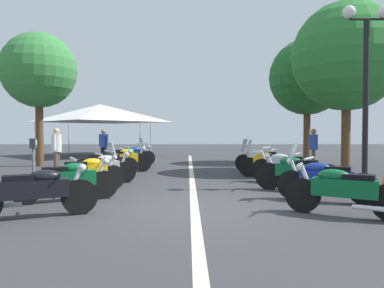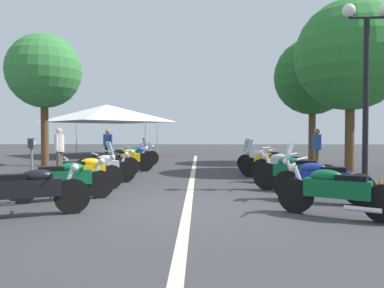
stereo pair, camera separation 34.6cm
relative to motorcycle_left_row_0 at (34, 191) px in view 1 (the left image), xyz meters
The scene contains 27 objects.
ground_plane 2.83m from the motorcycle_left_row_0, 72.83° to the right, with size 80.00×80.00×0.00m, color #38383A.
lane_centre_stripe 6.29m from the motorcycle_left_row_0, 25.16° to the right, with size 22.55×0.16×0.01m, color beige.
motorcycle_left_row_0 is the anchor object (origin of this frame).
motorcycle_left_row_1 1.52m from the motorcycle_left_row_0, ahead, with size 1.11×1.99×0.98m.
motorcycle_left_row_2 2.87m from the motorcycle_left_row_0, ahead, with size 1.08×1.80×1.19m.
motorcycle_left_row_3 4.17m from the motorcycle_left_row_0, ahead, with size 0.94×1.93×0.98m.
motorcycle_left_row_4 5.65m from the motorcycle_left_row_0, ahead, with size 1.13×1.91×0.99m.
motorcycle_left_row_5 7.20m from the motorcycle_left_row_0, ahead, with size 0.96×2.09×1.02m.
motorcycle_left_row_6 8.49m from the motorcycle_left_row_0, ahead, with size 0.98×1.99×1.22m.
motorcycle_left_row_7 9.80m from the motorcycle_left_row_0, ahead, with size 1.07×2.00×1.00m.
motorcycle_right_row_0 5.17m from the motorcycle_left_row_0, 89.17° to the right, with size 1.16×1.79×0.99m.
motorcycle_right_row_1 5.56m from the motorcycle_left_row_0, 74.85° to the right, with size 1.05×1.86×1.20m.
motorcycle_right_row_2 5.94m from the motorcycle_left_row_0, 61.33° to the right, with size 0.98×1.98×1.02m.
motorcycle_right_row_3 6.78m from the motorcycle_left_row_0, 51.20° to the right, with size 1.15×1.81×1.02m.
motorcycle_right_row_4 7.62m from the motorcycle_left_row_0, 42.32° to the right, with size 0.91×1.93×1.21m.
motorcycle_right_row_5 8.77m from the motorcycle_left_row_0, 36.26° to the right, with size 1.09×1.88×1.21m.
street_lamp_twin_globe 8.24m from the motorcycle_left_row_0, 65.18° to the right, with size 0.32×1.22×4.63m.
parking_meter 2.47m from the motorcycle_left_row_0, 22.71° to the left, with size 0.20×0.15×1.29m.
traffic_cone_0 9.52m from the motorcycle_left_row_0, 43.84° to the right, with size 0.36×0.36×0.61m.
traffic_cone_1 6.33m from the motorcycle_left_row_0, 82.34° to the right, with size 0.36×0.36×0.61m.
bystander_0 10.68m from the motorcycle_left_row_0, 43.02° to the right, with size 0.51×0.32×1.58m.
bystander_1 6.60m from the motorcycle_left_row_0, 16.30° to the left, with size 0.53×0.32×1.58m.
bystander_3 10.21m from the motorcycle_left_row_0, ahead, with size 0.32×0.46×1.58m.
roadside_tree_0 11.59m from the motorcycle_left_row_0, 48.79° to the right, with size 3.90×3.90×6.12m.
roadside_tree_1 14.41m from the motorcycle_left_row_0, 35.75° to the right, with size 3.55×3.55×5.82m.
roadside_tree_2 11.10m from the motorcycle_left_row_0, 21.16° to the left, with size 3.16×3.16×5.66m.
event_tent 17.50m from the motorcycle_left_row_0, ahead, with size 6.36×6.36×3.20m.
Camera 1 is at (-6.99, 0.12, 1.41)m, focal length 34.87 mm.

